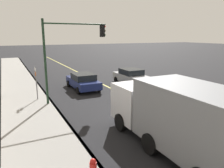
{
  "coord_description": "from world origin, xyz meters",
  "views": [
    {
      "loc": [
        -9.81,
        8.62,
        4.87
      ],
      "look_at": [
        0.71,
        3.36,
        2.19
      ],
      "focal_mm": 34.74,
      "sensor_mm": 36.0,
      "label": 1
    }
  ],
  "objects": [
    {
      "name": "truck_gray",
      "position": [
        -3.59,
        2.34,
        1.61
      ],
      "size": [
        7.57,
        2.66,
        2.98
      ],
      "color": "silver",
      "rests_on": "ground"
    },
    {
      "name": "sidewalk_slab",
      "position": [
        0.0,
        7.43,
        0.07
      ],
      "size": [
        80.0,
        3.36,
        0.15
      ],
      "primitive_type": "cube",
      "color": "gray",
      "rests_on": "ground"
    },
    {
      "name": "lane_stripe_center",
      "position": [
        0.0,
        0.0,
        0.01
      ],
      "size": [
        80.0,
        0.16,
        0.01
      ],
      "primitive_type": "cube",
      "color": "#D8CC4C",
      "rests_on": "ground"
    },
    {
      "name": "car_navy",
      "position": [
        8.6,
        2.37,
        0.75
      ],
      "size": [
        4.54,
        2.1,
        1.45
      ],
      "color": "navy",
      "rests_on": "ground"
    },
    {
      "name": "car_silver",
      "position": [
        8.31,
        -2.57,
        0.79
      ],
      "size": [
        4.5,
        2.08,
        1.55
      ],
      "color": "#A8AAB2",
      "rests_on": "ground"
    },
    {
      "name": "ground",
      "position": [
        0.0,
        0.0,
        0.0
      ],
      "size": [
        200.0,
        200.0,
        0.0
      ],
      "primitive_type": "plane",
      "color": "black"
    },
    {
      "name": "curb_edge",
      "position": [
        0.0,
        5.83,
        0.07
      ],
      "size": [
        80.0,
        0.16,
        0.15
      ],
      "primitive_type": "cube",
      "color": "slate",
      "rests_on": "ground"
    },
    {
      "name": "traffic_light_mast",
      "position": [
        5.2,
        4.43,
        4.07
      ],
      "size": [
        0.28,
        4.58,
        5.9
      ],
      "color": "#1E3823",
      "rests_on": "ground"
    },
    {
      "name": "street_sign_post",
      "position": [
        6.62,
        6.66,
        1.56
      ],
      "size": [
        0.6,
        0.08,
        2.63
      ],
      "color": "slate",
      "rests_on": "ground"
    }
  ]
}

